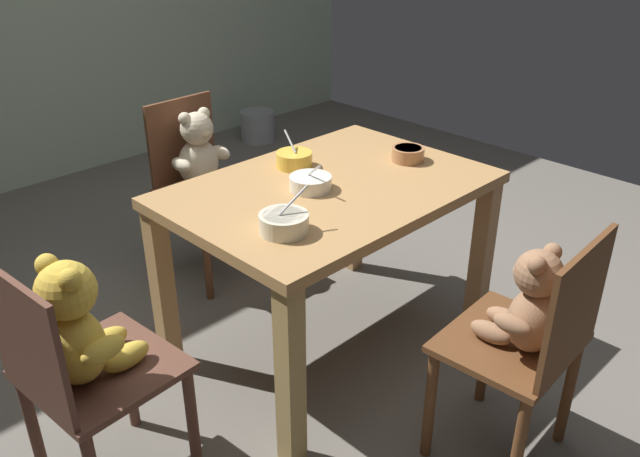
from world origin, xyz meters
The scene contains 10 objects.
ground_plane centered at (0.00, 0.00, -0.02)m, with size 5.20×5.20×0.04m.
dining_table centered at (0.00, 0.00, 0.61)m, with size 1.17×0.81×0.72m.
teddy_chair_near_left centered at (-1.03, -0.03, 0.55)m, with size 0.43×0.43×0.83m.
teddy_chair_far_center centered at (0.01, 0.85, 0.54)m, with size 0.40×0.41×0.84m.
teddy_chair_near_front centered at (-0.01, -0.85, 0.53)m, with size 0.44×0.39×0.83m.
porridge_bowl_terracotta_near_right centered at (0.40, -0.05, 0.75)m, with size 0.13×0.13×0.06m.
porridge_bowl_white_center centered at (-0.08, 0.02, 0.75)m, with size 0.15×0.16×0.13m.
porridge_bowl_cream_near_left centered at (-0.37, -0.17, 0.75)m, with size 0.17×0.16×0.14m.
porridge_bowl_yellow_far_center centered at (0.03, 0.22, 0.75)m, with size 0.14×0.15×0.13m.
metal_pail centered at (1.43, 2.15, 0.11)m, with size 0.26×0.26×0.23m, color #93969B.
Camera 1 is at (-1.59, -1.55, 1.67)m, focal length 36.72 mm.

